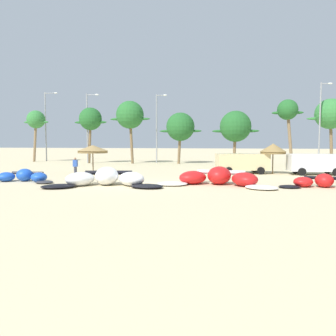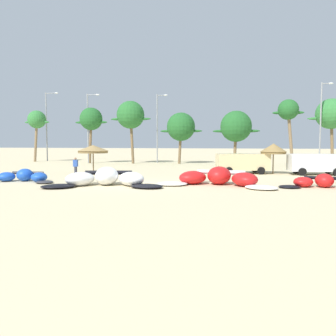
{
  "view_description": "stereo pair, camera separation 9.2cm",
  "coord_description": "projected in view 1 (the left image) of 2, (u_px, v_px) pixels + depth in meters",
  "views": [
    {
      "loc": [
        5.82,
        -22.23,
        2.93
      ],
      "look_at": [
        1.44,
        2.0,
        1.0
      ],
      "focal_mm": 35.67,
      "sensor_mm": 36.0,
      "label": 1
    },
    {
      "loc": [
        5.91,
        -22.21,
        2.93
      ],
      "look_at": [
        1.44,
        2.0,
        1.0
      ],
      "focal_mm": 35.67,
      "sensor_mm": 36.0,
      "label": 2
    }
  ],
  "objects": [
    {
      "name": "ground_plane",
      "position": [
        142.0,
        184.0,
        23.07
      ],
      "size": [
        260.0,
        260.0,
        0.0
      ],
      "primitive_type": "plane",
      "color": "beige"
    },
    {
      "name": "kite_far_left",
      "position": [
        23.0,
        177.0,
        24.59
      ],
      "size": [
        5.73,
        2.81,
        0.94
      ],
      "color": "#333338",
      "rests_on": "ground"
    },
    {
      "name": "kite_left",
      "position": [
        106.0,
        179.0,
        22.3
      ],
      "size": [
        8.03,
        4.48,
        1.24
      ],
      "color": "black",
      "rests_on": "ground"
    },
    {
      "name": "kite_left_of_center",
      "position": [
        218.0,
        178.0,
        22.66
      ],
      "size": [
        8.21,
        4.34,
        1.24
      ],
      "color": "white",
      "rests_on": "ground"
    },
    {
      "name": "kite_center",
      "position": [
        325.0,
        182.0,
        21.27
      ],
      "size": [
        5.76,
        3.19,
        0.9
      ],
      "color": "black",
      "rests_on": "ground"
    },
    {
      "name": "beach_umbrella_near_van",
      "position": [
        93.0,
        149.0,
        30.39
      ],
      "size": [
        2.82,
        2.82,
        2.65
      ],
      "color": "brown",
      "rests_on": "ground"
    },
    {
      "name": "beach_umbrella_middle",
      "position": [
        273.0,
        149.0,
        30.47
      ],
      "size": [
        2.37,
        2.37,
        2.79
      ],
      "color": "brown",
      "rests_on": "ground"
    },
    {
      "name": "parked_van",
      "position": [
        314.0,
        162.0,
        29.85
      ],
      "size": [
        4.78,
        2.6,
        1.84
      ],
      "color": "white",
      "rests_on": "ground"
    },
    {
      "name": "parked_car_second",
      "position": [
        241.0,
        162.0,
        30.99
      ],
      "size": [
        5.02,
        2.99,
        1.84
      ],
      "color": "beige",
      "rests_on": "ground"
    },
    {
      "name": "person_near_kites",
      "position": [
        75.0,
        167.0,
        28.12
      ],
      "size": [
        0.36,
        0.24,
        1.62
      ],
      "color": "#383842",
      "rests_on": "ground"
    },
    {
      "name": "palm_leftmost",
      "position": [
        36.0,
        120.0,
        49.06
      ],
      "size": [
        3.95,
        2.64,
        7.55
      ],
      "color": "#7F6647",
      "rests_on": "ground"
    },
    {
      "name": "palm_left",
      "position": [
        90.0,
        120.0,
        45.57
      ],
      "size": [
        4.64,
        3.1,
        7.62
      ],
      "color": "brown",
      "rests_on": "ground"
    },
    {
      "name": "palm_left_of_gap",
      "position": [
        130.0,
        115.0,
        44.97
      ],
      "size": [
        5.61,
        3.74,
        8.45
      ],
      "color": "brown",
      "rests_on": "ground"
    },
    {
      "name": "palm_center_left",
      "position": [
        180.0,
        127.0,
        44.72
      ],
      "size": [
        5.72,
        3.81,
        6.87
      ],
      "color": "brown",
      "rests_on": "ground"
    },
    {
      "name": "palm_center_right",
      "position": [
        235.0,
        127.0,
        40.86
      ],
      "size": [
        5.72,
        3.81,
        6.75
      ],
      "color": "brown",
      "rests_on": "ground"
    },
    {
      "name": "palm_right_of_gap",
      "position": [
        288.0,
        111.0,
        39.69
      ],
      "size": [
        3.65,
        2.43,
        7.98
      ],
      "color": "#7F6647",
      "rests_on": "ground"
    },
    {
      "name": "palm_right",
      "position": [
        330.0,
        114.0,
        41.56
      ],
      "size": [
        5.67,
        3.78,
        8.31
      ],
      "color": "brown",
      "rests_on": "ground"
    },
    {
      "name": "lamppost_west",
      "position": [
        47.0,
        123.0,
        50.69
      ],
      "size": [
        2.16,
        0.24,
        10.42
      ],
      "color": "gray",
      "rests_on": "ground"
    },
    {
      "name": "lamppost_west_center",
      "position": [
        88.0,
        125.0,
        45.52
      ],
      "size": [
        1.85,
        0.24,
        9.45
      ],
      "color": "gray",
      "rests_on": "ground"
    },
    {
      "name": "lamppost_east_center",
      "position": [
        157.0,
        125.0,
        45.79
      ],
      "size": [
        1.56,
        0.24,
        9.42
      ],
      "color": "gray",
      "rests_on": "ground"
    },
    {
      "name": "lamppost_east",
      "position": [
        321.0,
        120.0,
        40.34
      ],
      "size": [
        1.38,
        0.24,
        10.06
      ],
      "color": "gray",
      "rests_on": "ground"
    }
  ]
}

